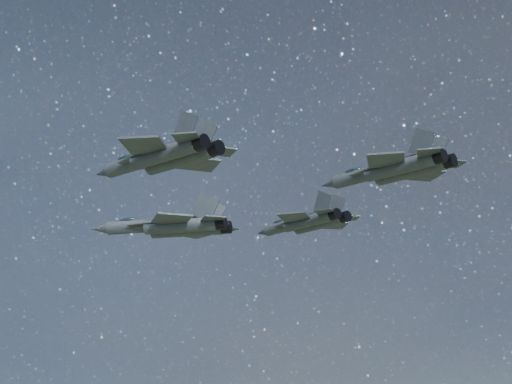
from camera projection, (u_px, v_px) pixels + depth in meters
The scene contains 4 objects.
jet_lead at pixel (172, 226), 90.53m from camera, with size 19.56×13.00×4.97m.
jet_left at pixel (306, 222), 99.18m from camera, with size 18.22×12.40×4.58m.
jet_right at pixel (163, 157), 67.61m from camera, with size 17.21×12.12×4.35m.
jet_slot at pixel (394, 169), 81.19m from camera, with size 18.61×12.90×4.67m.
Camera 1 is at (47.35, -69.90, 117.67)m, focal length 50.00 mm.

